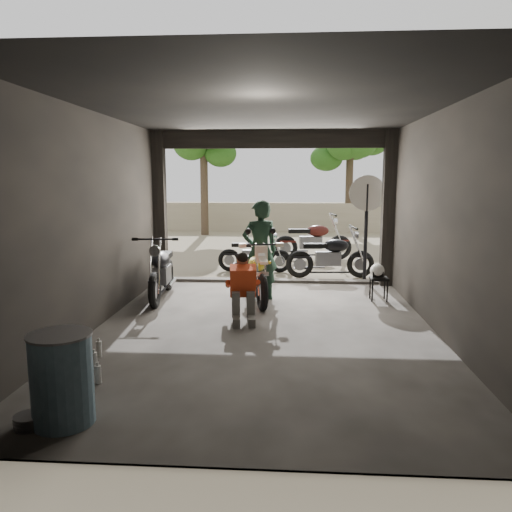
# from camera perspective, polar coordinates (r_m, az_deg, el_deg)

# --- Properties ---
(ground) EXTENTS (80.00, 80.00, 0.00)m
(ground) POSITION_cam_1_polar(r_m,az_deg,el_deg) (7.39, 0.86, -8.71)
(ground) COLOR #7A6D56
(ground) RESTS_ON ground
(garage) EXTENTS (7.00, 7.13, 3.20)m
(garage) POSITION_cam_1_polar(r_m,az_deg,el_deg) (7.65, 1.10, 1.71)
(garage) COLOR #2D2B28
(garage) RESTS_ON ground
(boundary_wall) EXTENTS (18.00, 0.30, 1.20)m
(boundary_wall) POSITION_cam_1_polar(r_m,az_deg,el_deg) (21.10, 2.90, 4.46)
(boundary_wall) COLOR gray
(boundary_wall) RESTS_ON ground
(tree_left) EXTENTS (2.20, 2.20, 5.60)m
(tree_left) POSITION_cam_1_polar(r_m,az_deg,el_deg) (19.90, -6.03, 13.91)
(tree_left) COLOR #382B1E
(tree_left) RESTS_ON ground
(tree_right) EXTENTS (2.20, 2.20, 5.00)m
(tree_right) POSITION_cam_1_polar(r_m,az_deg,el_deg) (21.21, 10.73, 12.34)
(tree_right) COLOR #382B1E
(tree_right) RESTS_ON ground
(main_bike) EXTENTS (1.08, 1.85, 1.16)m
(main_bike) POSITION_cam_1_polar(r_m,az_deg,el_deg) (9.03, 0.02, -1.67)
(main_bike) COLOR beige
(main_bike) RESTS_ON ground
(left_bike) EXTENTS (0.88, 1.85, 1.21)m
(left_bike) POSITION_cam_1_polar(r_m,az_deg,el_deg) (9.41, -10.75, -1.23)
(left_bike) COLOR black
(left_bike) RESTS_ON ground
(outside_bike_a) EXTENTS (1.56, 0.69, 1.04)m
(outside_bike_a) POSITION_cam_1_polar(r_m,az_deg,el_deg) (11.91, -0.17, 0.62)
(outside_bike_a) COLOR black
(outside_bike_a) RESTS_ON ground
(outside_bike_b) EXTENTS (1.96, 0.99, 1.28)m
(outside_bike_b) POSITION_cam_1_polar(r_m,az_deg,el_deg) (13.75, 6.50, 2.18)
(outside_bike_b) COLOR #42130F
(outside_bike_b) RESTS_ON ground
(outside_bike_c) EXTENTS (1.78, 0.85, 1.17)m
(outside_bike_c) POSITION_cam_1_polar(r_m,az_deg,el_deg) (11.31, 8.50, 0.42)
(outside_bike_c) COLOR black
(outside_bike_c) RESTS_ON ground
(rider) EXTENTS (0.79, 0.66, 1.84)m
(rider) POSITION_cam_1_polar(r_m,az_deg,el_deg) (9.09, 0.46, 0.59)
(rider) COLOR black
(rider) RESTS_ON ground
(mechanic) EXTENTS (0.63, 0.79, 1.05)m
(mechanic) POSITION_cam_1_polar(r_m,az_deg,el_deg) (7.71, -1.47, -3.92)
(mechanic) COLOR #D7441C
(mechanic) RESTS_ON ground
(stool) EXTENTS (0.32, 0.32, 0.44)m
(stool) POSITION_cam_1_polar(r_m,az_deg,el_deg) (9.36, 13.86, -2.84)
(stool) COLOR black
(stool) RESTS_ON ground
(helmet) EXTENTS (0.31, 0.32, 0.25)m
(helmet) POSITION_cam_1_polar(r_m,az_deg,el_deg) (9.36, 13.69, -1.62)
(helmet) COLOR white
(helmet) RESTS_ON stool
(oil_drum) EXTENTS (0.56, 0.56, 0.85)m
(oil_drum) POSITION_cam_1_polar(r_m,az_deg,el_deg) (4.96, -21.26, -13.11)
(oil_drum) COLOR #476678
(oil_drum) RESTS_ON ground
(sign_post) EXTENTS (0.77, 0.08, 2.30)m
(sign_post) POSITION_cam_1_polar(r_m,az_deg,el_deg) (10.94, 12.53, 5.07)
(sign_post) COLOR black
(sign_post) RESTS_ON ground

